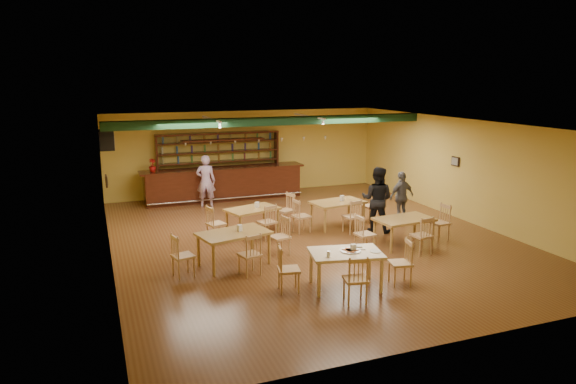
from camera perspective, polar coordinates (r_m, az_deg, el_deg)
name	(u,v)px	position (r m, az deg, el deg)	size (l,w,h in m)	color
floor	(309,238)	(13.96, 2.33, -4.99)	(12.00, 12.00, 0.00)	brown
ceiling_beam	(274,121)	(15.99, -1.52, 7.73)	(10.00, 0.30, 0.25)	black
track_rail_left	(211,119)	(16.08, -8.37, 7.88)	(0.05, 2.50, 0.05)	silver
track_rail_right	(309,116)	(17.05, 2.30, 8.25)	(0.05, 2.50, 0.05)	silver
ac_unit	(107,140)	(16.57, -19.14, 5.41)	(0.34, 0.70, 0.48)	silver
picture_left	(106,181)	(13.49, -19.21, 1.15)	(0.04, 0.34, 0.28)	black
picture_right	(455,161)	(16.52, 17.80, 3.20)	(0.04, 0.34, 0.28)	black
bar_counter	(224,184)	(18.26, -7.01, 0.92)	(5.66, 0.85, 1.13)	#37160B
back_bar_hutch	(219,164)	(18.76, -7.52, 3.00)	(4.38, 0.40, 2.28)	#37160B
poinsettia	(152,165)	(17.73, -14.57, 2.83)	(0.24, 0.24, 0.43)	#9F100E
dining_table_a	(253,221)	(14.32, -3.87, -3.12)	(1.39, 0.83, 0.69)	#AE833D
dining_table_b	(337,214)	(14.96, 5.41, -2.39)	(1.47, 0.88, 0.74)	#AE833D
dining_table_c	(234,249)	(11.93, -5.90, -6.17)	(1.55, 0.93, 0.77)	#AE833D
dining_table_d	(404,232)	(13.53, 12.49, -4.27)	(1.44, 0.86, 0.72)	#AE833D
near_table	(345,270)	(10.70, 6.28, -8.42)	(1.42, 0.91, 0.76)	beige
pizza_tray	(350,251)	(10.62, 6.82, -6.39)	(0.40, 0.40, 0.01)	silver
parmesan_shaker	(328,254)	(10.24, 4.43, -6.78)	(0.07, 0.07, 0.11)	#EAE5C6
napkin_stack	(357,246)	(10.90, 7.52, -5.87)	(0.20, 0.15, 0.03)	white
pizza_server	(356,249)	(10.73, 7.42, -6.16)	(0.32, 0.09, 0.00)	silver
side_plate	(375,251)	(10.66, 9.51, -6.41)	(0.22, 0.22, 0.01)	white
patron_bar	(206,181)	(17.25, -8.96, 1.18)	(0.63, 0.41, 1.72)	#7B4392
patron_right_a	(377,199)	(14.51, 9.68, -0.80)	(0.88, 0.68, 1.80)	black
patron_right_b	(401,197)	(15.69, 12.28, -0.50)	(0.88, 0.36, 1.49)	slate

